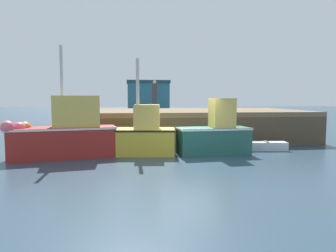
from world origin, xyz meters
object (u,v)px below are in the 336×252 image
object	(u,v)px
fishing_boat_mid	(215,135)
dockworker	(155,95)
fishing_boat_near_right	(140,136)
rowboat	(266,146)
fishing_boat_near_left	(65,134)

from	to	relation	value
fishing_boat_mid	dockworker	world-z (taller)	dockworker
fishing_boat_near_right	rowboat	world-z (taller)	fishing_boat_near_right
rowboat	dockworker	world-z (taller)	dockworker
fishing_boat_mid	dockworker	distance (m)	6.17
fishing_boat_near_right	fishing_boat_mid	size ratio (longest dim) A/B	1.29
fishing_boat_near_right	fishing_boat_mid	world-z (taller)	fishing_boat_near_right
fishing_boat_near_right	dockworker	size ratio (longest dim) A/B	2.35
fishing_boat_near_left	dockworker	bearing A→B (deg)	52.48
fishing_boat_near_left	fishing_boat_near_right	bearing A→B (deg)	5.95
fishing_boat_mid	dockworker	size ratio (longest dim) A/B	1.83
fishing_boat_near_left	dockworker	world-z (taller)	fishing_boat_near_left
rowboat	dockworker	xyz separation A→B (m)	(-4.93, 4.72, 2.44)
fishing_boat_near_right	rowboat	xyz separation A→B (m)	(6.02, 0.44, -0.61)
fishing_boat_near_left	fishing_boat_near_right	size ratio (longest dim) A/B	1.10
fishing_boat_near_left	fishing_boat_mid	bearing A→B (deg)	0.04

